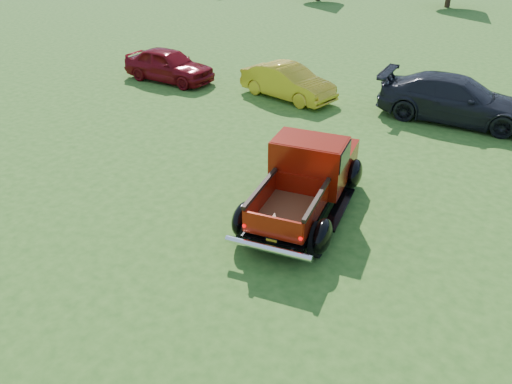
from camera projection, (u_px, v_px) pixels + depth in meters
name	position (u px, v px, depth m)	size (l,w,h in m)	color
ground	(251.00, 236.00, 10.50)	(120.00, 120.00, 0.00)	#2C5618
pickup_truck	(308.00, 175.00, 11.23)	(2.65, 4.65, 1.65)	black
show_car_red	(169.00, 65.00, 19.66)	(1.51, 3.76, 1.28)	maroon
show_car_yellow	(288.00, 82.00, 17.87)	(1.26, 3.61, 1.19)	gold
show_car_grey	(456.00, 99.00, 15.92)	(1.98, 4.87, 1.41)	black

